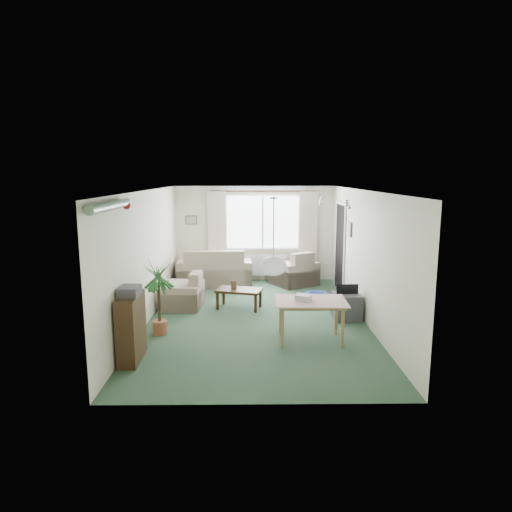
{
  "coord_description": "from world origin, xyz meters",
  "views": [
    {
      "loc": [
        -0.1,
        -8.25,
        2.68
      ],
      "look_at": [
        0.0,
        0.3,
        1.15
      ],
      "focal_mm": 32.0,
      "sensor_mm": 36.0,
      "label": 1
    }
  ],
  "objects_px": {
    "bookshelf": "(131,328)",
    "pet_bed": "(316,295)",
    "houseplant": "(159,299)",
    "coffee_table": "(239,299)",
    "sofa": "(215,267)",
    "armchair_corner": "(294,268)",
    "tv_cube": "(347,306)",
    "armchair_left": "(182,290)",
    "dining_table": "(310,321)"
  },
  "relations": [
    {
      "from": "coffee_table",
      "to": "armchair_corner",
      "type": "bearing_deg",
      "value": 57.24
    },
    {
      "from": "sofa",
      "to": "houseplant",
      "type": "bearing_deg",
      "value": 76.29
    },
    {
      "from": "sofa",
      "to": "coffee_table",
      "type": "xyz_separation_m",
      "value": [
        0.66,
        -2.05,
        -0.25
      ]
    },
    {
      "from": "houseplant",
      "to": "sofa",
      "type": "bearing_deg",
      "value": 79.53
    },
    {
      "from": "sofa",
      "to": "coffee_table",
      "type": "bearing_deg",
      "value": 104.49
    },
    {
      "from": "sofa",
      "to": "houseplant",
      "type": "xyz_separation_m",
      "value": [
        -0.66,
        -3.55,
        0.17
      ]
    },
    {
      "from": "armchair_left",
      "to": "tv_cube",
      "type": "xyz_separation_m",
      "value": [
        3.2,
        -0.79,
        -0.12
      ]
    },
    {
      "from": "sofa",
      "to": "pet_bed",
      "type": "height_order",
      "value": "sofa"
    },
    {
      "from": "armchair_corner",
      "to": "armchair_left",
      "type": "height_order",
      "value": "armchair_corner"
    },
    {
      "from": "armchair_corner",
      "to": "houseplant",
      "type": "xyz_separation_m",
      "value": [
        -2.62,
        -3.53,
        0.2
      ]
    },
    {
      "from": "houseplant",
      "to": "tv_cube",
      "type": "distance_m",
      "value": 3.46
    },
    {
      "from": "houseplant",
      "to": "tv_cube",
      "type": "height_order",
      "value": "houseplant"
    },
    {
      "from": "houseplant",
      "to": "dining_table",
      "type": "bearing_deg",
      "value": -7.28
    },
    {
      "from": "armchair_left",
      "to": "pet_bed",
      "type": "xyz_separation_m",
      "value": [
        2.84,
        0.71,
        -0.32
      ]
    },
    {
      "from": "bookshelf",
      "to": "sofa",
      "type": "bearing_deg",
      "value": 78.63
    },
    {
      "from": "tv_cube",
      "to": "dining_table",
      "type": "bearing_deg",
      "value": -129.2
    },
    {
      "from": "sofa",
      "to": "armchair_corner",
      "type": "distance_m",
      "value": 1.96
    },
    {
      "from": "armchair_corner",
      "to": "tv_cube",
      "type": "xyz_separation_m",
      "value": [
        0.73,
        -2.74,
        -0.18
      ]
    },
    {
      "from": "armchair_corner",
      "to": "dining_table",
      "type": "xyz_separation_m",
      "value": [
        -0.09,
        -3.85,
        -0.09
      ]
    },
    {
      "from": "coffee_table",
      "to": "houseplant",
      "type": "bearing_deg",
      "value": -131.12
    },
    {
      "from": "bookshelf",
      "to": "coffee_table",
      "type": "bearing_deg",
      "value": 58.88
    },
    {
      "from": "armchair_left",
      "to": "bookshelf",
      "type": "height_order",
      "value": "bookshelf"
    },
    {
      "from": "armchair_left",
      "to": "bookshelf",
      "type": "xyz_separation_m",
      "value": [
        -0.34,
        -2.67,
        0.12
      ]
    },
    {
      "from": "sofa",
      "to": "coffee_table",
      "type": "height_order",
      "value": "sofa"
    },
    {
      "from": "bookshelf",
      "to": "armchair_left",
      "type": "bearing_deg",
      "value": 81.7
    },
    {
      "from": "sofa",
      "to": "dining_table",
      "type": "height_order",
      "value": "sofa"
    },
    {
      "from": "sofa",
      "to": "armchair_left",
      "type": "bearing_deg",
      "value": 72.37
    },
    {
      "from": "armchair_left",
      "to": "coffee_table",
      "type": "relative_size",
      "value": 0.92
    },
    {
      "from": "sofa",
      "to": "armchair_corner",
      "type": "xyz_separation_m",
      "value": [
        1.96,
        -0.02,
        -0.03
      ]
    },
    {
      "from": "dining_table",
      "to": "tv_cube",
      "type": "bearing_deg",
      "value": 53.37
    },
    {
      "from": "sofa",
      "to": "tv_cube",
      "type": "relative_size",
      "value": 3.37
    },
    {
      "from": "sofa",
      "to": "tv_cube",
      "type": "height_order",
      "value": "sofa"
    },
    {
      "from": "armchair_left",
      "to": "dining_table",
      "type": "relative_size",
      "value": 0.79
    },
    {
      "from": "armchair_corner",
      "to": "coffee_table",
      "type": "relative_size",
      "value": 1.06
    },
    {
      "from": "coffee_table",
      "to": "bookshelf",
      "type": "relative_size",
      "value": 0.91
    },
    {
      "from": "bookshelf",
      "to": "pet_bed",
      "type": "relative_size",
      "value": 1.89
    },
    {
      "from": "houseplant",
      "to": "tv_cube",
      "type": "bearing_deg",
      "value": 13.27
    },
    {
      "from": "houseplant",
      "to": "coffee_table",
      "type": "bearing_deg",
      "value": 48.88
    },
    {
      "from": "armchair_corner",
      "to": "houseplant",
      "type": "relative_size",
      "value": 0.76
    },
    {
      "from": "bookshelf",
      "to": "pet_bed",
      "type": "distance_m",
      "value": 4.66
    },
    {
      "from": "houseplant",
      "to": "dining_table",
      "type": "height_order",
      "value": "houseplant"
    },
    {
      "from": "sofa",
      "to": "houseplant",
      "type": "relative_size",
      "value": 1.45
    },
    {
      "from": "coffee_table",
      "to": "pet_bed",
      "type": "distance_m",
      "value": 1.86
    },
    {
      "from": "coffee_table",
      "to": "bookshelf",
      "type": "bearing_deg",
      "value": -120.08
    },
    {
      "from": "sofa",
      "to": "tv_cube",
      "type": "xyz_separation_m",
      "value": [
        2.69,
        -2.76,
        -0.21
      ]
    },
    {
      "from": "dining_table",
      "to": "bookshelf",
      "type": "bearing_deg",
      "value": -164.19
    },
    {
      "from": "coffee_table",
      "to": "bookshelf",
      "type": "distance_m",
      "value": 3.01
    },
    {
      "from": "armchair_corner",
      "to": "bookshelf",
      "type": "relative_size",
      "value": 0.96
    },
    {
      "from": "bookshelf",
      "to": "pet_bed",
      "type": "xyz_separation_m",
      "value": [
        3.18,
        3.38,
        -0.44
      ]
    },
    {
      "from": "bookshelf",
      "to": "houseplant",
      "type": "bearing_deg",
      "value": 79.08
    }
  ]
}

